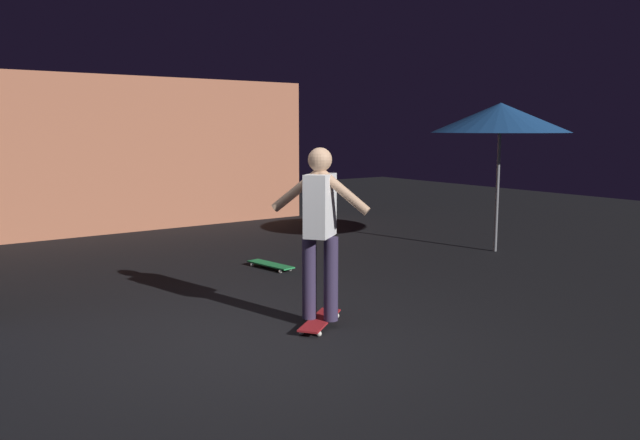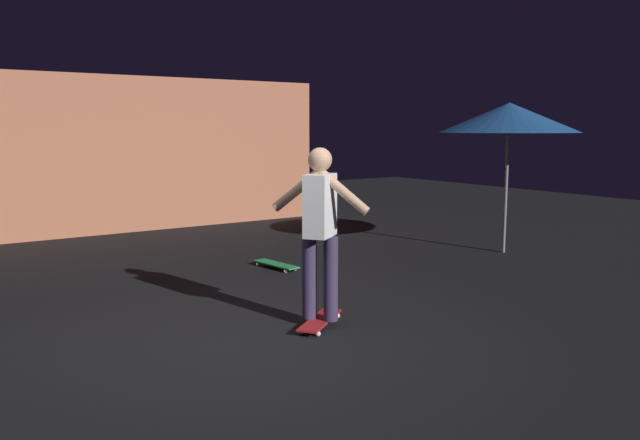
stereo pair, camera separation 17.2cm
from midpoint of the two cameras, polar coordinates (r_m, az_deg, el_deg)
The scene contains 6 objects.
ground_plane at distance 5.85m, azimuth -7.39°, elevation -10.94°, with size 28.00×28.00×0.00m, color black.
low_building at distance 13.51m, azimuth -23.60°, elevation 5.54°, with size 9.50×3.37×2.86m.
patio_umbrella at distance 10.11m, azimuth 15.48°, elevation 8.87°, with size 2.10×2.10×2.30m.
skateboard_ridden at distance 6.25m, azimuth -0.80°, elevation -9.06°, with size 0.75×0.62×0.07m.
skateboard_spare at distance 8.74m, azimuth -5.04°, elevation -4.05°, with size 0.32×0.80×0.07m.
skater at distance 6.03m, azimuth -0.82°, elevation -0.13°, with size 0.66×0.84×1.67m.
Camera 1 is at (-2.68, -4.82, 1.92)m, focal length 35.49 mm.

